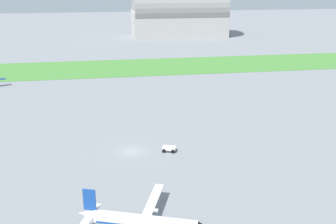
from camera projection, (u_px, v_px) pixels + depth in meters
name	position (u px, v px, depth m)	size (l,w,h in m)	color
ground_plane	(132.00, 151.00, 73.96)	(600.00, 600.00, 0.00)	gray
grass_taxiway_strip	(117.00, 68.00, 140.27)	(360.00, 28.00, 0.08)	#478438
airplane_foreground_turboprop	(143.00, 222.00, 49.08)	(16.50, 19.05, 5.95)	white
baggage_cart_near_gate	(169.00, 148.00, 73.73)	(2.79, 2.36, 0.90)	white
hangar_distant	(179.00, 12.00, 209.82)	(49.29, 24.42, 27.81)	#BCB7B2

